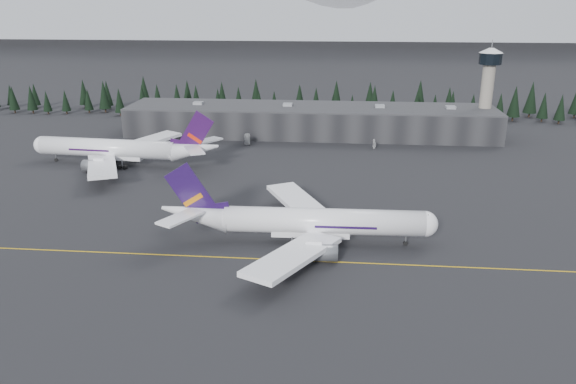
# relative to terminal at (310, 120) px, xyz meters

# --- Properties ---
(ground) EXTENTS (1400.00, 1400.00, 0.00)m
(ground) POSITION_rel_terminal_xyz_m (0.00, -125.00, -6.30)
(ground) COLOR black
(ground) RESTS_ON ground
(taxiline) EXTENTS (400.00, 0.40, 0.02)m
(taxiline) POSITION_rel_terminal_xyz_m (0.00, -127.00, -6.29)
(taxiline) COLOR gold
(taxiline) RESTS_ON ground
(terminal) EXTENTS (160.00, 30.00, 12.60)m
(terminal) POSITION_rel_terminal_xyz_m (0.00, 0.00, 0.00)
(terminal) COLOR black
(terminal) RESTS_ON ground
(control_tower) EXTENTS (10.00, 10.00, 37.70)m
(control_tower) POSITION_rel_terminal_xyz_m (75.00, 3.00, 17.11)
(control_tower) COLOR gray
(control_tower) RESTS_ON ground
(treeline) EXTENTS (360.00, 20.00, 15.00)m
(treeline) POSITION_rel_terminal_xyz_m (0.00, 37.00, 1.20)
(treeline) COLOR black
(treeline) RESTS_ON ground
(mountain_ridge) EXTENTS (4400.00, 900.00, 420.00)m
(mountain_ridge) POSITION_rel_terminal_xyz_m (0.00, 875.00, -6.30)
(mountain_ridge) COLOR white
(mountain_ridge) RESTS_ON ground
(jet_main) EXTENTS (68.04, 62.80, 20.00)m
(jet_main) POSITION_rel_terminal_xyz_m (3.86, -116.79, -0.66)
(jet_main) COLOR white
(jet_main) RESTS_ON ground
(jet_parked) EXTENTS (70.98, 65.33, 20.87)m
(jet_parked) POSITION_rel_terminal_xyz_m (-64.20, -54.58, -0.42)
(jet_parked) COLOR white
(jet_parked) RESTS_ON ground
(gse_vehicle_a) EXTENTS (2.71, 5.20, 1.40)m
(gse_vehicle_a) POSITION_rel_terminal_xyz_m (-24.60, -21.91, -5.60)
(gse_vehicle_a) COLOR silver
(gse_vehicle_a) RESTS_ON ground
(gse_vehicle_b) EXTENTS (4.18, 2.00, 1.38)m
(gse_vehicle_b) POSITION_rel_terminal_xyz_m (27.12, -22.93, -5.61)
(gse_vehicle_b) COLOR silver
(gse_vehicle_b) RESTS_ON ground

